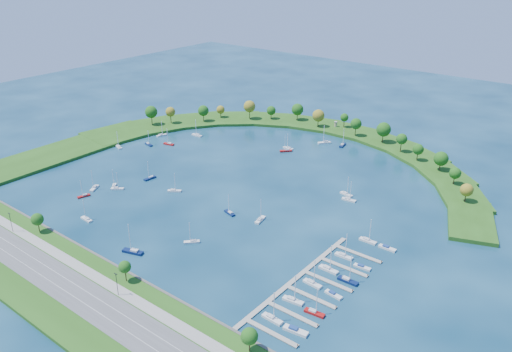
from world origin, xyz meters
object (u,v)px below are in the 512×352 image
Objects in this scene: moored_boat_18 at (286,150)px; docked_boat_0 at (272,318)px; moored_boat_13 at (343,145)px; docked_boat_9 at (362,267)px; moored_boat_9 at (230,212)px; docked_boat_5 at (333,294)px; moored_boat_2 at (133,251)px; moored_boat_14 at (197,135)px; docked_boat_7 at (348,280)px; docked_boat_11 at (387,248)px; moored_boat_3 at (86,219)px; moored_boat_6 at (174,190)px; moored_boat_7 at (162,135)px; docked_boat_8 at (344,255)px; moored_boat_8 at (169,144)px; docked_boat_1 at (295,330)px; moored_boat_12 at (288,148)px; docked_boat_6 at (328,269)px; moored_boat_10 at (325,142)px; docked_boat_10 at (368,240)px; moored_boat_19 at (260,219)px; moored_boat_17 at (150,178)px; moored_boat_0 at (349,199)px; dock_system at (311,285)px; moored_boat_16 at (84,195)px; moored_boat_20 at (94,188)px; docked_boat_2 at (293,300)px; moored_boat_4 at (346,194)px; moored_boat_1 at (117,188)px; moored_boat_21 at (192,241)px; docked_boat_3 at (314,312)px; docked_boat_4 at (312,283)px.

moored_boat_18 is 173.03m from docked_boat_0.
moored_boat_13 is 1.62× the size of docked_boat_9.
docked_boat_5 is (77.50, -26.56, -0.31)m from moored_boat_9.
moored_boat_14 is (-87.47, 132.01, -0.07)m from moored_boat_2.
docked_boat_7 is 1.59× the size of docked_boat_11.
docked_boat_7 reaches higher than moored_boat_18.
moored_boat_3 is at bearing 153.09° from moored_boat_13.
moored_boat_6 is 96.81m from moored_boat_7.
docked_boat_11 is (12.37, 18.35, -0.30)m from docked_boat_8.
docked_boat_1 is at bearing 137.63° from moored_boat_8.
moored_boat_12 is 145.56m from docked_boat_6.
moored_boat_7 is at bearing 150.89° from docked_boat_0.
moored_boat_2 is 1.09× the size of moored_boat_10.
docked_boat_10 is at bearing -87.70° from moored_boat_7.
moored_boat_19 is at bearing 170.35° from docked_boat_9.
docked_boat_7 reaches higher than moored_boat_13.
docked_boat_10 is 1.49× the size of docked_boat_11.
docked_boat_8 is (133.32, -3.36, 0.02)m from moored_boat_17.
moored_boat_13 is 41.58m from moored_boat_18.
moored_boat_14 is 1.10× the size of moored_boat_17.
moored_boat_10 is at bearing 134.03° from docked_boat_11.
moored_boat_2 is at bearing -121.97° from moored_boat_0.
moored_boat_7 is 0.92× the size of docked_boat_10.
moored_boat_3 reaches higher than dock_system.
moored_boat_6 is 1.37× the size of docked_boat_11.
moored_boat_12 is 139.28m from moored_boat_16.
moored_boat_19 is 0.95× the size of docked_boat_0.
moored_boat_6 is at bearing -78.03° from moored_boat_2.
moored_boat_18 is at bearing -56.52° from moored_boat_7.
moored_boat_19 is (46.77, -92.16, 0.02)m from moored_boat_12.
moored_boat_14 is 103.10m from moored_boat_20.
moored_boat_17 is at bearing 72.12° from moored_boat_12.
docked_boat_10 is at bearing 80.68° from docked_boat_2.
moored_boat_4 is 0.94× the size of moored_boat_19.
moored_boat_12 is at bearing 125.97° from moored_boat_13.
docked_boat_6 is (-0.00, 27.00, 0.01)m from docked_boat_2.
docked_boat_10 reaches higher than docked_boat_9.
moored_boat_1 is 0.99× the size of moored_boat_21.
dock_system is 47.12m from docked_boat_11.
docked_boat_3 is (195.69, -101.30, 0.02)m from moored_boat_7.
moored_boat_14 is (-44.67, 126.59, 0.04)m from moored_boat_3.
docked_boat_11 is (95.08, -101.89, -0.34)m from moored_boat_10.
moored_boat_9 is (-41.43, -51.79, -0.01)m from moored_boat_0.
moored_boat_17 is at bearing -173.12° from docked_boat_11.
moored_boat_0 is 117.90m from moored_boat_17.
docked_boat_2 reaches higher than moored_boat_14.
moored_boat_10 is at bearing 95.15° from moored_boat_13.
moored_boat_21 is 0.85× the size of docked_boat_0.
docked_boat_6 is at bearing 94.07° from docked_boat_4.
moored_boat_14 reaches higher than moored_boat_1.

